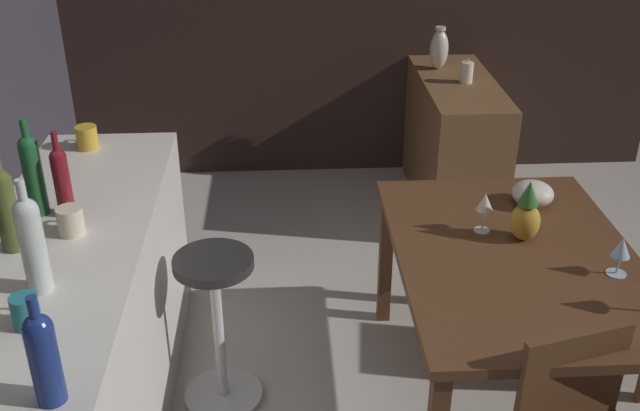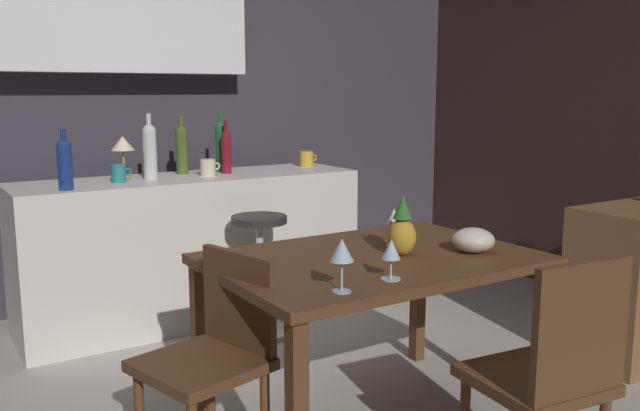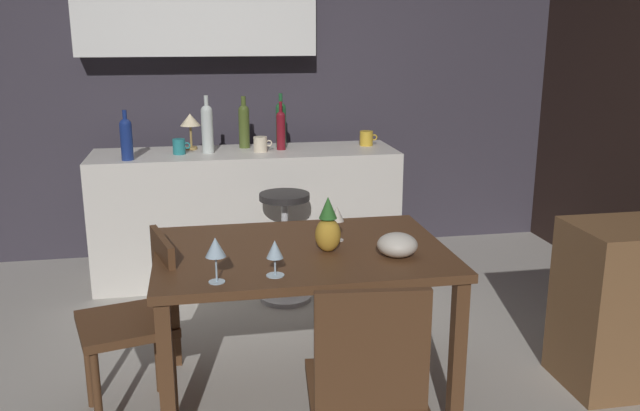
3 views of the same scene
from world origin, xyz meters
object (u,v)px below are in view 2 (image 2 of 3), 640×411
object	(u,v)px
bar_stool	(260,273)
cup_mustard	(307,159)
pineapple_centerpiece	(402,230)
wine_glass_left	(391,251)
fruit_bowl	(473,240)
wine_bottle_cobalt	(65,162)
wine_bottle_olive	(182,147)
wine_glass_center	(394,218)
chair_near_window	(214,354)
wine_bottle_green	(221,145)
dining_table	(372,275)
wine_glass_right	(342,252)
cup_cream	(208,168)
cup_teal	(119,173)
counter_lamp	(123,146)
wine_bottle_ruby	(226,150)
wine_bottle_clear	(150,150)
chair_by_doorway	(550,375)

from	to	relation	value
bar_stool	cup_mustard	xyz separation A→B (m)	(0.68, 0.60, 0.57)
pineapple_centerpiece	cup_mustard	xyz separation A→B (m)	(0.65, 1.83, 0.10)
wine_glass_left	fruit_bowl	world-z (taller)	wine_glass_left
fruit_bowl	wine_bottle_cobalt	distance (m)	2.15
wine_bottle_olive	wine_glass_center	bearing A→B (deg)	-80.12
chair_near_window	wine_bottle_green	size ratio (longest dim) A/B	2.19
dining_table	cup_mustard	xyz separation A→B (m)	(0.76, 1.78, 0.30)
wine_glass_right	cup_cream	size ratio (longest dim) A/B	1.44
wine_glass_right	cup_mustard	world-z (taller)	cup_mustard
pineapple_centerpiece	cup_teal	size ratio (longest dim) A/B	2.17
pineapple_centerpiece	counter_lamp	size ratio (longest dim) A/B	1.01
dining_table	fruit_bowl	world-z (taller)	fruit_bowl
dining_table	cup_cream	size ratio (longest dim) A/B	10.26
dining_table	wine_bottle_ruby	world-z (taller)	wine_bottle_ruby
dining_table	wine_bottle_green	world-z (taller)	wine_bottle_green
wine_glass_center	cup_teal	world-z (taller)	cup_teal
wine_bottle_clear	cup_teal	xyz separation A→B (m)	(-0.19, -0.01, -0.13)
chair_by_doorway	wine_glass_center	world-z (taller)	chair_by_doorway
dining_table	wine_glass_left	size ratio (longest dim) A/B	8.72
wine_bottle_olive	cup_cream	world-z (taller)	wine_bottle_olive
cup_cream	dining_table	bearing A→B (deg)	-89.20
wine_glass_center	pineapple_centerpiece	distance (m)	0.17
wine_bottle_ruby	cup_mustard	xyz separation A→B (m)	(0.63, 0.06, -0.10)
fruit_bowl	wine_glass_right	bearing A→B (deg)	-167.66
wine_glass_center	wine_bottle_ruby	bearing A→B (deg)	92.06
chair_near_window	wine_glass_right	world-z (taller)	wine_glass_right
cup_teal	cup_cream	size ratio (longest dim) A/B	0.91
wine_glass_left	wine_bottle_clear	bearing A→B (deg)	96.26
chair_near_window	wine_glass_center	bearing A→B (deg)	7.83
dining_table	wine_bottle_clear	distance (m)	1.77
fruit_bowl	wine_bottle_cobalt	xyz separation A→B (m)	(-1.30, 1.69, 0.25)
cup_teal	fruit_bowl	bearing A→B (deg)	-62.18
fruit_bowl	wine_bottle_clear	distance (m)	2.04
dining_table	bar_stool	distance (m)	1.21
wine_bottle_clear	cup_teal	distance (m)	0.23
wine_glass_right	wine_bottle_green	bearing A→B (deg)	76.12
dining_table	wine_bottle_olive	distance (m)	1.89
bar_stool	wine_bottle_green	xyz separation A→B (m)	(0.07, 0.64, 0.69)
wine_bottle_clear	wine_bottle_olive	bearing A→B (deg)	32.05
cup_cream	wine_glass_left	bearing A→B (deg)	-93.95
chair_by_doorway	wine_bottle_cobalt	distance (m)	2.62
bar_stool	wine_bottle_olive	bearing A→B (deg)	106.38
wine_bottle_clear	fruit_bowl	bearing A→B (deg)	-67.19
dining_table	wine_glass_center	xyz separation A→B (m)	(0.18, 0.09, 0.21)
wine_glass_center	cup_mustard	size ratio (longest dim) A/B	1.30
bar_stool	cup_mustard	size ratio (longest dim) A/B	5.47
chair_near_window	cup_cream	xyz separation A→B (m)	(0.72, 1.70, 0.47)
chair_near_window	wine_glass_left	size ratio (longest dim) A/B	5.50
wine_glass_right	wine_bottle_ruby	xyz separation A→B (m)	(0.52, 2.07, 0.17)
pineapple_centerpiece	wine_bottle_ruby	distance (m)	1.79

